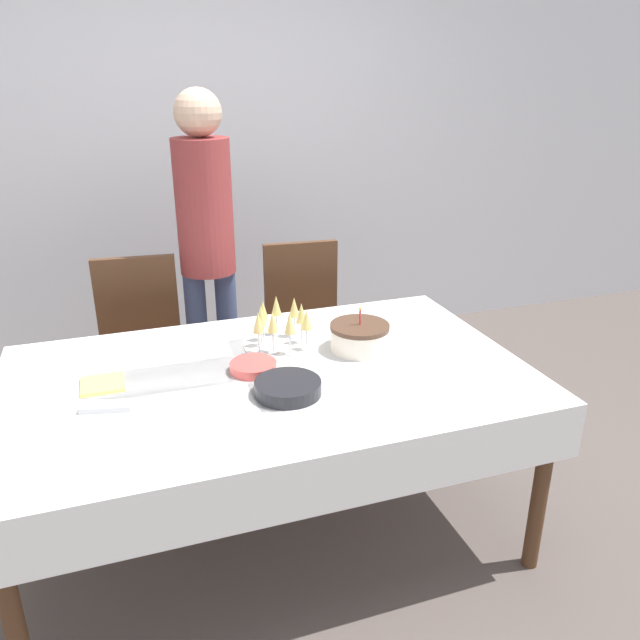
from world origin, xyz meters
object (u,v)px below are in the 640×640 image
Objects in this scene: plate_stack_dessert at (253,367)px; person_standing at (206,231)px; birthday_cake at (360,337)px; champagne_tray at (281,324)px; plate_stack_main at (288,388)px; dining_chair_far_right at (306,326)px; dining_chair_far_left at (141,347)px.

person_standing is (0.00, 0.99, 0.29)m from plate_stack_dessert.
plate_stack_dessert is (-0.45, -0.06, -0.04)m from birthday_cake.
person_standing reaches higher than champagne_tray.
person_standing is at bearing 89.72° from plate_stack_dessert.
plate_stack_main is (-0.09, -0.40, -0.07)m from champagne_tray.
birthday_cake reaches higher than plate_stack_main.
dining_chair_far_right is at bearing -14.42° from person_standing.
champagne_tray is at bearing 155.81° from birthday_cake.
plate_stack_main is 1.24m from person_standing.
plate_stack_dessert is (-0.07, 0.22, -0.01)m from plate_stack_main.
person_standing is (0.38, 0.12, 0.53)m from dining_chair_far_left.
dining_chair_far_right reaches higher than plate_stack_main.
dining_chair_far_left is at bearing -161.87° from person_standing.
plate_stack_main is 0.23m from plate_stack_dessert.
dining_chair_far_left is at bearing 113.21° from plate_stack_dessert.
champagne_tray is at bearing 77.63° from plate_stack_main.
dining_chair_far_left is 0.55× the size of person_standing.
person_standing is at bearing 18.13° from dining_chair_far_left.
person_standing is at bearing 115.69° from birthday_cake.
birthday_cake is at bearing 7.01° from plate_stack_dessert.
plate_stack_main is at bearing -67.68° from dining_chair_far_left.
dining_chair_far_left and dining_chair_far_right have the same top height.
plate_stack_main is (-0.41, -1.08, 0.24)m from dining_chair_far_right.
birthday_cake reaches higher than champagne_tray.
plate_stack_dessert is at bearing -66.79° from dining_chair_far_left.
dining_chair_far_left reaches higher than plate_stack_main.
plate_stack_main is at bearing -86.78° from person_standing.
plate_stack_dessert is at bearing -90.28° from person_standing.
person_standing reaches higher than birthday_cake.
dining_chair_far_left is 5.39× the size of plate_stack_dessert.
dining_chair_far_left is 0.92m from champagne_tray.
dining_chair_far_right is 1.02m from plate_stack_dessert.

